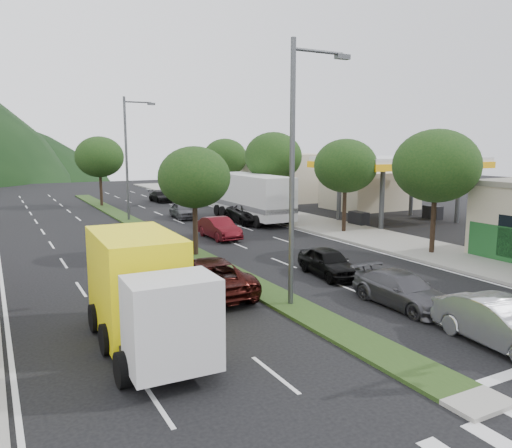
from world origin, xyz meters
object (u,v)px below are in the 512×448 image
car_queue_b (402,290)px  car_queue_c (219,228)px  tree_r_c (345,166)px  box_truck (143,294)px  tree_r_e (225,158)px  streetlight_near (297,161)px  car_queue_d (249,214)px  tree_med_near (194,177)px  tree_med_far (99,157)px  suv_maroon (206,276)px  streetlight_mid (129,153)px  motorhome (252,196)px  car_queue_a (329,262)px  car_queue_f (161,196)px  sedan_silver (502,324)px  car_queue_e (183,210)px  tree_r_d (273,157)px  tree_r_b (436,166)px

car_queue_b → car_queue_c: (-0.46, 16.35, 0.05)m
tree_r_c → box_truck: (-18.03, -12.93, -3.14)m
tree_r_e → streetlight_near: streetlight_near is taller
car_queue_d → tree_med_near: bearing=-125.2°
tree_med_far → box_truck: 37.57m
suv_maroon → streetlight_mid: bearing=-95.8°
tree_r_c → car_queue_c: 9.81m
car_queue_c → suv_maroon: bearing=-117.7°
box_truck → motorhome: motorhome is taller
car_queue_a → box_truck: size_ratio=0.57×
tree_med_near → streetlight_mid: (0.21, 15.00, 1.16)m
car_queue_a → car_queue_f: (2.61, 34.30, -0.08)m
motorhome → tree_med_far: bearing=121.0°
sedan_silver → box_truck: size_ratio=0.65×
tree_med_near → motorhome: tree_med_near is taller
tree_r_c → tree_med_near: bearing=-170.5°
car_queue_e → car_queue_f: bearing=84.6°
suv_maroon → tree_r_e: bearing=-115.5°
car_queue_b → car_queue_f: (2.79, 39.30, -0.06)m
tree_r_d → car_queue_a: tree_r_d is taller
streetlight_mid → car_queue_f: (6.40, 12.27, -4.99)m
box_truck → car_queue_e: bearing=-110.9°
car_queue_d → motorhome: 1.80m
tree_r_c → streetlight_mid: (-11.79, 13.00, 0.84)m
streetlight_near → streetlight_mid: 25.00m
suv_maroon → motorhome: (11.30, 17.33, 1.23)m
tree_r_b → streetlight_mid: size_ratio=0.69×
car_queue_a → suv_maroon: bearing=-174.8°
tree_r_b → streetlight_near: (-11.79, -4.00, 0.55)m
streetlight_mid → motorhome: 10.57m
tree_med_far → suv_maroon: bearing=-94.0°
suv_maroon → car_queue_a: 6.29m
streetlight_near → suv_maroon: size_ratio=1.76×
tree_med_far → car_queue_e: size_ratio=1.72×
tree_r_e → car_queue_c: size_ratio=1.57×
tree_r_d → streetlight_near: streetlight_near is taller
streetlight_mid → streetlight_near: bearing=-90.0°
streetlight_near → car_queue_e: bearing=80.1°
car_queue_d → box_truck: size_ratio=0.78×
car_queue_e → tree_r_c: bearing=-54.5°
tree_med_near → tree_med_far: size_ratio=0.87×
streetlight_mid → tree_r_b: bearing=-60.7°
car_queue_b → box_truck: (-9.85, 1.10, 0.96)m
tree_r_e → car_queue_e: (-7.54, -7.68, -4.20)m
tree_med_near → sedan_silver: (3.62, -16.46, -3.68)m
tree_r_b → tree_r_d: 18.00m
tree_r_c → sedan_silver: bearing=-114.4°
tree_r_c → suv_maroon: 17.34m
tree_r_b → tree_med_far: size_ratio=1.00×
tree_r_b → tree_r_e: tree_r_b is taller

